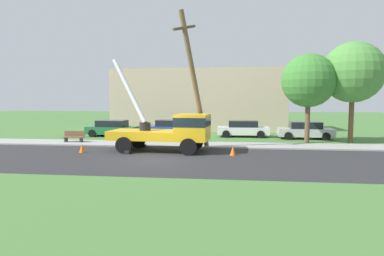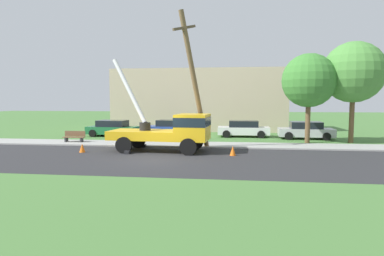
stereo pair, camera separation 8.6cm
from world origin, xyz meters
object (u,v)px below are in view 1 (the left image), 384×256
at_px(parked_sedan_blue, 171,128).
at_px(parked_sedan_silver, 305,130).
at_px(leaning_utility_pole, 194,80).
at_px(traffic_cone_ahead, 233,151).
at_px(utility_truck, 172,129).
at_px(traffic_cone_behind, 82,148).
at_px(parked_sedan_white, 243,129).
at_px(roadside_tree_near, 309,81).
at_px(park_bench, 74,137).
at_px(parked_sedan_green, 112,128).
at_px(roadside_tree_far, 353,73).

bearing_deg(parked_sedan_blue, parked_sedan_silver, -5.25).
bearing_deg(leaning_utility_pole, parked_sedan_silver, 39.05).
distance_m(leaning_utility_pole, traffic_cone_ahead, 5.35).
distance_m(utility_truck, traffic_cone_behind, 5.66).
distance_m(parked_sedan_white, parked_sedan_silver, 5.14).
bearing_deg(roadside_tree_near, leaning_utility_pole, -151.90).
height_order(traffic_cone_ahead, traffic_cone_behind, same).
xyz_separation_m(utility_truck, parked_sedan_blue, (-1.75, 8.99, -0.70)).
relative_size(park_bench, roadside_tree_near, 0.24).
bearing_deg(utility_truck, parked_sedan_blue, 101.05).
xyz_separation_m(parked_sedan_silver, roadside_tree_near, (-0.42, -2.57, 3.92)).
relative_size(leaning_utility_pole, parked_sedan_silver, 1.97).
relative_size(utility_truck, roadside_tree_near, 1.02).
bearing_deg(parked_sedan_silver, utility_truck, -140.71).
relative_size(parked_sedan_green, park_bench, 2.83).
xyz_separation_m(traffic_cone_behind, roadside_tree_far, (17.97, 6.78, 4.96)).
relative_size(roadside_tree_near, roadside_tree_far, 0.89).
bearing_deg(park_bench, utility_truck, -21.02).
height_order(utility_truck, park_bench, utility_truck).
height_order(park_bench, roadside_tree_far, roadside_tree_far).
bearing_deg(utility_truck, traffic_cone_behind, -169.37).
height_order(park_bench, roadside_tree_near, roadside_tree_near).
bearing_deg(parked_sedan_green, parked_sedan_white, 4.84).
distance_m(utility_truck, parked_sedan_blue, 9.18).
relative_size(parked_sedan_blue, park_bench, 2.84).
xyz_separation_m(parked_sedan_green, park_bench, (-1.17, -4.82, -0.25)).
xyz_separation_m(traffic_cone_ahead, roadside_tree_near, (5.53, 6.41, 4.35)).
xyz_separation_m(traffic_cone_ahead, parked_sedan_white, (0.89, 9.92, 0.43)).
bearing_deg(roadside_tree_far, parked_sedan_blue, 167.25).
xyz_separation_m(traffic_cone_behind, parked_sedan_silver, (15.15, 8.96, 0.43)).
bearing_deg(parked_sedan_silver, parked_sedan_green, -179.88).
bearing_deg(parked_sedan_blue, parked_sedan_white, -1.01).
bearing_deg(leaning_utility_pole, roadside_tree_near, 28.10).
xyz_separation_m(traffic_cone_ahead, roadside_tree_far, (8.77, 6.80, 4.96)).
distance_m(parked_sedan_white, roadside_tree_near, 7.01).
relative_size(leaning_utility_pole, parked_sedan_green, 1.94).
bearing_deg(roadside_tree_far, roadside_tree_near, -173.15).
bearing_deg(parked_sedan_green, traffic_cone_ahead, -40.17).
relative_size(leaning_utility_pole, roadside_tree_near, 1.32).
distance_m(utility_truck, roadside_tree_near, 11.19).
relative_size(traffic_cone_ahead, parked_sedan_green, 0.12).
bearing_deg(traffic_cone_ahead, roadside_tree_near, 49.21).
height_order(leaning_utility_pole, parked_sedan_green, leaning_utility_pole).
bearing_deg(roadside_tree_near, parked_sedan_blue, 161.83).
bearing_deg(leaning_utility_pole, parked_sedan_green, 139.79).
bearing_deg(traffic_cone_behind, park_bench, 122.02).
xyz_separation_m(leaning_utility_pole, parked_sedan_blue, (-2.99, 7.92, -3.80)).
bearing_deg(utility_truck, roadside_tree_far, 24.68).
distance_m(traffic_cone_behind, park_bench, 4.85).
bearing_deg(roadside_tree_far, traffic_cone_ahead, -142.23).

